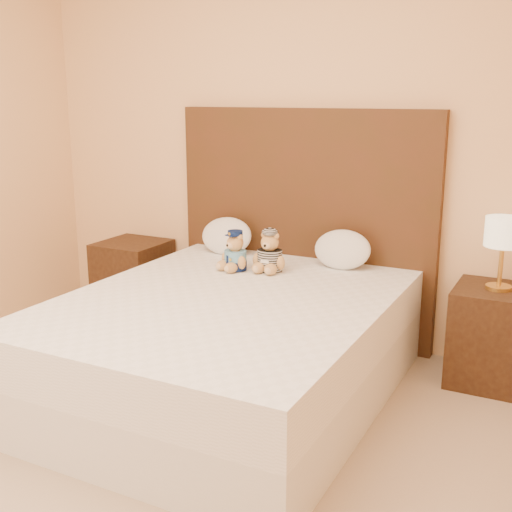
{
  "coord_description": "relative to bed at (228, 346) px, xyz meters",
  "views": [
    {
      "loc": [
        1.6,
        -1.59,
        1.59
      ],
      "look_at": [
        0.04,
        1.45,
        0.72
      ],
      "focal_mm": 45.0,
      "sensor_mm": 36.0,
      "label": 1
    }
  ],
  "objects": [
    {
      "name": "room_walls",
      "position": [
        0.0,
        -0.74,
        1.53
      ],
      "size": [
        4.04,
        4.52,
        2.72
      ],
      "color": "#F1BC83",
      "rests_on": "ground"
    },
    {
      "name": "bed",
      "position": [
        0.0,
        0.0,
        0.0
      ],
      "size": [
        1.6,
        2.0,
        0.55
      ],
      "color": "white",
      "rests_on": "ground"
    },
    {
      "name": "headboard",
      "position": [
        0.0,
        1.01,
        0.47
      ],
      "size": [
        1.75,
        0.08,
        1.5
      ],
      "primitive_type": "cube",
      "color": "#462415",
      "rests_on": "ground"
    },
    {
      "name": "nightstand_left",
      "position": [
        -1.25,
        0.8,
        -0.0
      ],
      "size": [
        0.45,
        0.45,
        0.55
      ],
      "primitive_type": "cube",
      "color": "#3C2513",
      "rests_on": "ground"
    },
    {
      "name": "nightstand_right",
      "position": [
        1.25,
        0.8,
        -0.0
      ],
      "size": [
        0.45,
        0.45,
        0.55
      ],
      "primitive_type": "cube",
      "color": "#3C2513",
      "rests_on": "ground"
    },
    {
      "name": "lamp",
      "position": [
        1.25,
        0.8,
        0.57
      ],
      "size": [
        0.2,
        0.2,
        0.4
      ],
      "color": "gold",
      "rests_on": "nightstand_right"
    },
    {
      "name": "teddy_police",
      "position": [
        -0.22,
        0.49,
        0.39
      ],
      "size": [
        0.26,
        0.26,
        0.24
      ],
      "primitive_type": null,
      "rotation": [
        0.0,
        0.0,
        -0.35
      ],
      "color": "#C1854B",
      "rests_on": "bed"
    },
    {
      "name": "teddy_prisoner",
      "position": [
        -0.02,
        0.55,
        0.4
      ],
      "size": [
        0.22,
        0.21,
        0.25
      ],
      "primitive_type": null,
      "rotation": [
        0.0,
        0.0,
        0.0
      ],
      "color": "#C1854B",
      "rests_on": "bed"
    },
    {
      "name": "pillow_left",
      "position": [
        -0.48,
        0.83,
        0.4
      ],
      "size": [
        0.37,
        0.24,
        0.26
      ],
      "primitive_type": "ellipsoid",
      "color": "white",
      "rests_on": "bed"
    },
    {
      "name": "pillow_right",
      "position": [
        0.33,
        0.83,
        0.4
      ],
      "size": [
        0.36,
        0.23,
        0.25
      ],
      "primitive_type": "ellipsoid",
      "color": "white",
      "rests_on": "bed"
    }
  ]
}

